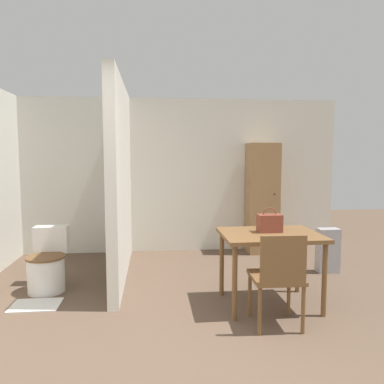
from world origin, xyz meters
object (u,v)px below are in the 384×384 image
at_px(handbag, 270,223).
at_px(space_heater, 328,250).
at_px(wooden_cabinet, 262,198).
at_px(dining_table, 270,242).
at_px(toilet, 47,265).
at_px(wooden_chair, 278,275).

relative_size(handbag, space_heater, 0.43).
xyz_separation_m(wooden_cabinet, space_heater, (0.58, -1.15, -0.59)).
bearing_deg(handbag, space_heater, 40.03).
distance_m(handbag, wooden_cabinet, 2.17).
relative_size(dining_table, space_heater, 1.69).
distance_m(dining_table, wooden_cabinet, 2.23).
relative_size(dining_table, handbag, 3.89).
bearing_deg(dining_table, wooden_cabinet, 75.47).
height_order(toilet, space_heater, toilet).
distance_m(toilet, space_heater, 3.61).
bearing_deg(dining_table, space_heater, 41.44).
bearing_deg(handbag, wooden_cabinet, 75.33).
distance_m(wooden_chair, space_heater, 1.98).
xyz_separation_m(dining_table, wooden_cabinet, (0.56, 2.15, 0.21)).
bearing_deg(toilet, wooden_cabinet, 25.39).
bearing_deg(wooden_chair, handbag, 82.24).
distance_m(toilet, wooden_cabinet, 3.39).
xyz_separation_m(toilet, handbag, (2.47, -0.66, 0.58)).
height_order(toilet, wooden_cabinet, wooden_cabinet).
bearing_deg(toilet, handbag, -15.03).
distance_m(wooden_cabinet, space_heater, 1.41).
xyz_separation_m(handbag, space_heater, (1.13, 0.95, -0.57)).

